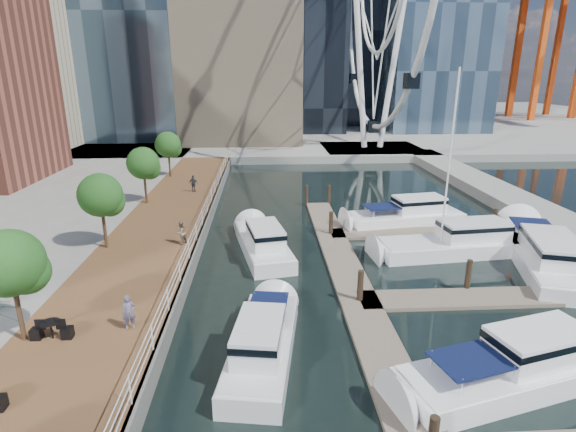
# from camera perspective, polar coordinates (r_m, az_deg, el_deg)

# --- Properties ---
(ground) EXTENTS (520.00, 520.00, 0.00)m
(ground) POSITION_cam_1_polar(r_m,az_deg,el_deg) (16.55, 4.11, -24.59)
(ground) COLOR black
(ground) RESTS_ON ground
(boardwalk) EXTENTS (6.00, 60.00, 1.00)m
(boardwalk) POSITION_cam_1_polar(r_m,az_deg,el_deg) (30.03, -16.96, -3.91)
(boardwalk) COLOR brown
(boardwalk) RESTS_ON ground
(seawall) EXTENTS (0.25, 60.00, 1.00)m
(seawall) POSITION_cam_1_polar(r_m,az_deg,el_deg) (29.45, -11.27, -3.89)
(seawall) COLOR #595954
(seawall) RESTS_ON ground
(land_far) EXTENTS (200.00, 114.00, 1.00)m
(land_far) POSITION_cam_1_polar(r_m,az_deg,el_deg) (114.66, -2.35, 12.23)
(land_far) COLOR gray
(land_far) RESTS_ON ground
(breakwater) EXTENTS (4.00, 60.00, 1.00)m
(breakwater) POSITION_cam_1_polar(r_m,az_deg,el_deg) (40.24, 29.70, -0.08)
(breakwater) COLOR gray
(breakwater) RESTS_ON ground
(pier) EXTENTS (14.00, 12.00, 1.00)m
(pier) POSITION_cam_1_polar(r_m,az_deg,el_deg) (66.91, 10.59, 8.14)
(pier) COLOR gray
(pier) RESTS_ON ground
(railing) EXTENTS (0.10, 60.00, 1.05)m
(railing) POSITION_cam_1_polar(r_m,az_deg,el_deg) (29.12, -11.59, -2.01)
(railing) COLOR white
(railing) RESTS_ON boardwalk
(floating_docks) EXTENTS (16.00, 34.00, 2.60)m
(floating_docks) POSITION_cam_1_polar(r_m,az_deg,el_deg) (26.40, 18.89, -7.14)
(floating_docks) COLOR #6D6051
(floating_docks) RESTS_ON ground
(port_cranes) EXTENTS (40.00, 52.00, 38.00)m
(port_cranes) POSITION_cam_1_polar(r_m,az_deg,el_deg) (128.55, 31.43, 19.12)
(port_cranes) COLOR #D84C14
(port_cranes) RESTS_ON ground
(street_trees) EXTENTS (2.60, 42.60, 4.60)m
(street_trees) POSITION_cam_1_polar(r_m,az_deg,el_deg) (28.69, -22.74, 2.45)
(street_trees) COLOR #3F2B1C
(street_trees) RESTS_ON ground
(yacht_foreground) EXTENTS (10.08, 5.04, 2.15)m
(yacht_foreground) POSITION_cam_1_polar(r_m,az_deg,el_deg) (19.75, 26.38, -18.70)
(yacht_foreground) COLOR white
(yacht_foreground) RESTS_ON ground
(pedestrian_near) EXTENTS (0.64, 0.53, 1.51)m
(pedestrian_near) POSITION_cam_1_polar(r_m,az_deg,el_deg) (19.94, -19.55, -11.48)
(pedestrian_near) COLOR #555470
(pedestrian_near) RESTS_ON boardwalk
(pedestrian_mid) EXTENTS (0.89, 0.93, 1.51)m
(pedestrian_mid) POSITION_cam_1_polar(r_m,az_deg,el_deg) (28.54, -13.44, -2.05)
(pedestrian_mid) COLOR #7E6B57
(pedestrian_mid) RESTS_ON boardwalk
(pedestrian_far) EXTENTS (0.97, 0.65, 1.53)m
(pedestrian_far) POSITION_cam_1_polar(r_m,az_deg,el_deg) (41.13, -11.89, 4.05)
(pedestrian_far) COLOR #2E343A
(pedestrian_far) RESTS_ON boardwalk
(moored_yachts) EXTENTS (22.78, 30.54, 11.50)m
(moored_yachts) POSITION_cam_1_polar(r_m,az_deg,el_deg) (29.32, 19.01, -5.70)
(moored_yachts) COLOR white
(moored_yachts) RESTS_ON ground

